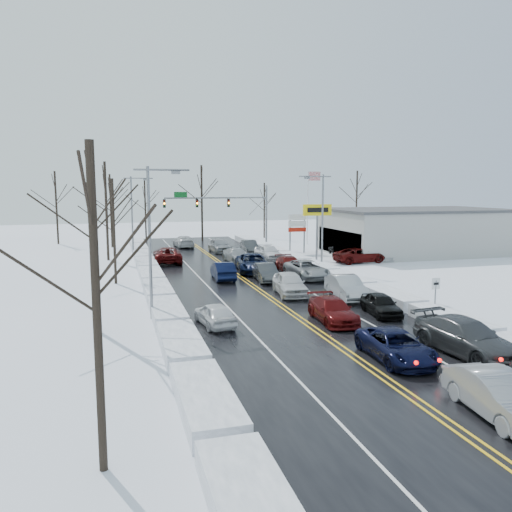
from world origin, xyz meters
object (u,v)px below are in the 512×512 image
object	(u,v)px
tires_plus_sign	(317,214)
dealership_building	(415,231)
flagpole	(309,201)
traffic_signal_mast	(228,206)
oncoming_car_0	(223,280)

from	to	relation	value
tires_plus_sign	dealership_building	bearing A→B (deg)	8.47
flagpole	traffic_signal_mast	bearing A→B (deg)	-170.27
oncoming_car_0	traffic_signal_mast	bearing A→B (deg)	-101.18
flagpole	oncoming_car_0	size ratio (longest dim) A/B	2.16
tires_plus_sign	flagpole	world-z (taller)	flagpole
dealership_building	oncoming_car_0	bearing A→B (deg)	-157.56
tires_plus_sign	dealership_building	size ratio (longest dim) A/B	0.29
traffic_signal_mast	tires_plus_sign	bearing A→B (deg)	-59.54
traffic_signal_mast	oncoming_car_0	world-z (taller)	traffic_signal_mast
dealership_building	traffic_signal_mast	bearing A→B (deg)	154.05
tires_plus_sign	oncoming_car_0	size ratio (longest dim) A/B	1.30
tires_plus_sign	flagpole	distance (m)	14.79
dealership_building	oncoming_car_0	world-z (taller)	dealership_building
tires_plus_sign	flagpole	size ratio (longest dim) A/B	0.60
flagpole	oncoming_car_0	world-z (taller)	flagpole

